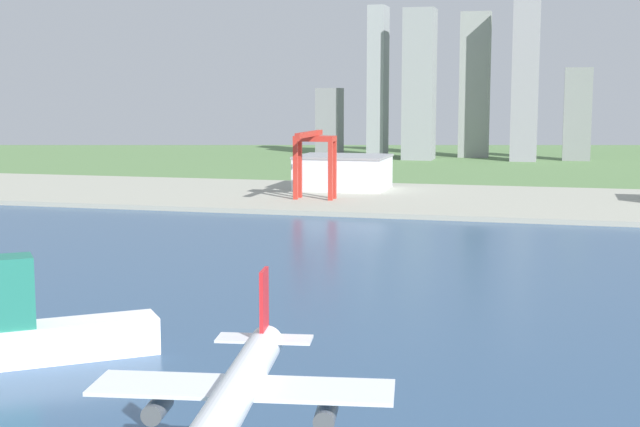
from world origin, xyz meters
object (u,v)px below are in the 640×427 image
object	(u,v)px
ferry_boat	(25,325)
warehouse_main	(343,172)
airplane_landing	(238,391)
port_crane_red	(314,150)

from	to	relation	value
ferry_boat	warehouse_main	world-z (taller)	ferry_boat
airplane_landing	ferry_boat	size ratio (longest dim) A/B	1.00
warehouse_main	airplane_landing	bearing A→B (deg)	-78.63
airplane_landing	ferry_boat	world-z (taller)	airplane_landing
ferry_boat	port_crane_red	bearing A→B (deg)	92.43
warehouse_main	ferry_boat	bearing A→B (deg)	-88.48
ferry_boat	airplane_landing	bearing A→B (deg)	-44.07
ferry_boat	warehouse_main	size ratio (longest dim) A/B	0.87
port_crane_red	warehouse_main	distance (m)	56.37
airplane_landing	ferry_boat	bearing A→B (deg)	135.93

